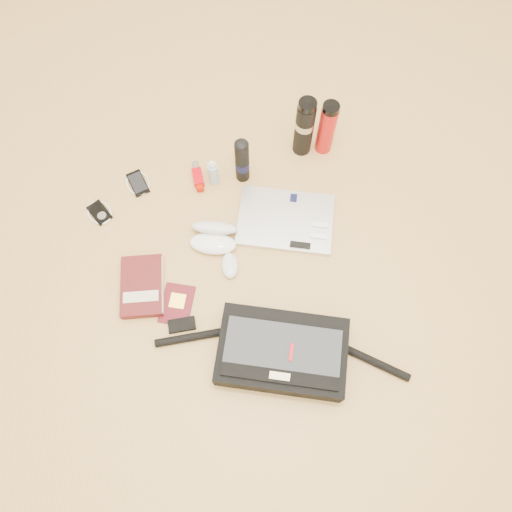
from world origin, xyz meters
The scene contains 14 objects.
ground centered at (0.00, 0.00, 0.00)m, with size 4.00×4.00×0.00m, color tan.
messenger_bag centered at (0.04, -0.24, 0.05)m, with size 0.75×0.38×0.11m.
laptop centered at (0.18, 0.21, 0.01)m, with size 0.39×0.33×0.03m.
book centered at (-0.34, 0.09, 0.02)m, with size 0.17×0.23×0.04m.
passport centered at (-0.25, 0.01, 0.00)m, with size 0.15×0.17×0.01m.
mouse centered at (-0.05, 0.09, 0.02)m, with size 0.07×0.10×0.03m.
sunglasses_case centered at (-0.08, 0.21, 0.03)m, with size 0.20×0.18×0.09m.
ipod centered at (-0.45, 0.40, 0.01)m, with size 0.10×0.10×0.01m.
phone centered at (-0.30, 0.49, 0.01)m, with size 0.10×0.11×0.01m.
inhaler centered at (-0.08, 0.46, 0.02)m, with size 0.04×0.12×0.03m.
spray_bottle centered at (-0.03, 0.43, 0.06)m, with size 0.04×0.04×0.13m.
aerosol_can centered at (0.08, 0.43, 0.10)m, with size 0.06×0.06×0.21m.
thermos_black centered at (0.32, 0.49, 0.13)m, with size 0.09×0.09×0.26m.
thermos_red centered at (0.40, 0.48, 0.12)m, with size 0.07×0.07×0.24m.
Camera 1 is at (-0.11, -0.51, 1.58)m, focal length 35.00 mm.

